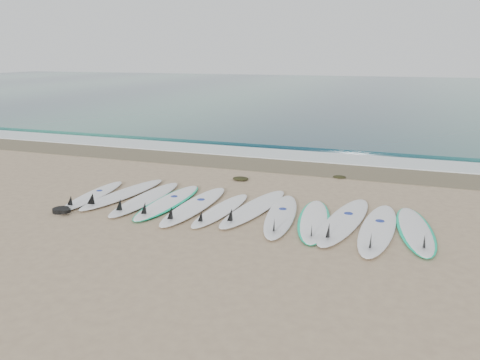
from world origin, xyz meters
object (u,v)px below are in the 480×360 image
(surfboard_0, at_px, (92,195))
(surfboard_6, at_px, (253,208))
(leash_coil, at_px, (62,210))
(surfboard_11, at_px, (415,230))

(surfboard_0, relative_size, surfboard_6, 0.85)
(surfboard_0, xyz_separation_m, leash_coil, (0.05, -1.04, -0.00))
(surfboard_0, xyz_separation_m, surfboard_11, (6.66, 0.17, -0.00))
(surfboard_11, distance_m, leash_coil, 6.72)
(surfboard_6, bearing_deg, leash_coil, -150.60)
(surfboard_0, height_order, surfboard_11, surfboard_11)
(surfboard_6, relative_size, leash_coil, 6.04)
(surfboard_0, bearing_deg, surfboard_6, 0.33)
(surfboard_0, relative_size, surfboard_11, 0.93)
(surfboard_0, bearing_deg, surfboard_11, -3.30)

